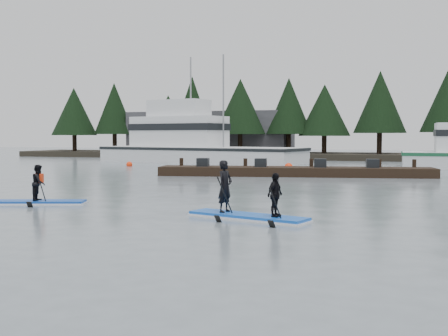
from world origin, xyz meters
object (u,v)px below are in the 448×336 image
(floating_dock, at_px, (294,172))
(paddleboard_solo, at_px, (39,191))
(paddleboard_duo, at_px, (247,201))
(fishing_boat_large, at_px, (194,153))

(floating_dock, xyz_separation_m, paddleboard_solo, (-6.01, -16.10, 0.19))
(paddleboard_solo, xyz_separation_m, paddleboard_duo, (7.95, -1.11, 0.06))
(paddleboard_solo, bearing_deg, floating_dock, 51.31)
(fishing_boat_large, distance_m, paddleboard_duo, 34.15)
(paddleboard_duo, bearing_deg, paddleboard_solo, -171.53)
(fishing_boat_large, relative_size, floating_dock, 1.21)
(fishing_boat_large, distance_m, paddleboard_solo, 30.71)
(paddleboard_solo, height_order, paddleboard_duo, paddleboard_duo)
(floating_dock, height_order, paddleboard_duo, paddleboard_duo)
(floating_dock, distance_m, paddleboard_duo, 17.32)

